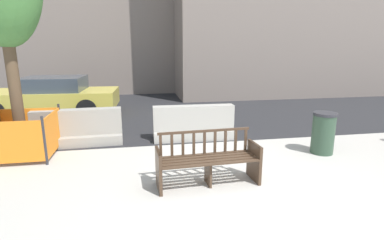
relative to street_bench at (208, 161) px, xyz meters
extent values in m
plane|color=#B7B2A8|center=(0.44, -0.54, -0.40)|extent=(200.00, 200.00, 0.00)
cube|color=#28282B|center=(0.44, 8.16, -0.39)|extent=(120.00, 12.00, 0.01)
cube|color=#473323|center=(-0.82, -0.07, -0.07)|extent=(0.08, 0.51, 0.66)
cube|color=#473323|center=(0.82, 0.02, -0.07)|extent=(0.08, 0.51, 0.66)
cube|color=#473323|center=(0.00, -0.03, -0.17)|extent=(0.06, 0.33, 0.45)
cube|color=#473323|center=(0.01, -0.26, 0.05)|extent=(1.60, 0.15, 0.02)
cube|color=#473323|center=(0.01, -0.14, 0.05)|extent=(1.60, 0.15, 0.02)
cube|color=#473323|center=(0.00, -0.03, 0.05)|extent=(1.60, 0.15, 0.02)
cube|color=#473323|center=(0.00, 0.09, 0.05)|extent=(1.60, 0.15, 0.02)
cube|color=#473323|center=(-0.01, 0.20, 0.05)|extent=(1.60, 0.15, 0.02)
cube|color=#473323|center=(-0.01, 0.21, 0.46)|extent=(1.60, 0.12, 0.04)
cube|color=#473323|center=(-0.76, 0.17, 0.25)|extent=(0.05, 0.03, 0.38)
cube|color=#473323|center=(-0.57, 0.18, 0.25)|extent=(0.05, 0.03, 0.38)
cube|color=#473323|center=(-0.39, 0.19, 0.25)|extent=(0.05, 0.03, 0.38)
cube|color=#473323|center=(-0.20, 0.20, 0.25)|extent=(0.05, 0.03, 0.38)
cube|color=#473323|center=(-0.01, 0.21, 0.25)|extent=(0.05, 0.03, 0.38)
cube|color=#473323|center=(0.18, 0.22, 0.25)|extent=(0.05, 0.03, 0.38)
cube|color=#473323|center=(0.36, 0.23, 0.25)|extent=(0.05, 0.03, 0.38)
cube|color=#473323|center=(0.55, 0.24, 0.25)|extent=(0.05, 0.03, 0.38)
cube|color=#473323|center=(0.74, 0.25, 0.25)|extent=(0.05, 0.03, 0.38)
cube|color=#473323|center=(-0.82, -0.09, 0.25)|extent=(0.07, 0.46, 0.03)
cube|color=#473323|center=(0.82, 0.00, 0.25)|extent=(0.07, 0.46, 0.03)
cube|color=#ADA89E|center=(0.24, 2.57, -0.28)|extent=(2.02, 0.73, 0.24)
cube|color=#ADA89E|center=(0.24, 2.57, 0.14)|extent=(2.01, 0.35, 0.60)
cube|color=#9E998E|center=(-2.51, 2.61, -0.28)|extent=(2.03, 0.77, 0.24)
cube|color=#9E998E|center=(-2.51, 2.61, 0.14)|extent=(2.01, 0.39, 0.60)
cylinder|color=brown|center=(-3.53, 2.01, 1.02)|extent=(0.23, 0.23, 2.83)
cylinder|color=#2D2D33|center=(-2.90, 1.38, 0.09)|extent=(0.05, 0.05, 0.97)
cylinder|color=#2D2D33|center=(-4.16, 2.63, 0.09)|extent=(0.05, 0.05, 0.97)
cylinder|color=#2D2D33|center=(-2.90, 2.63, 0.09)|extent=(0.05, 0.05, 0.97)
cube|color=orange|center=(-3.53, 1.38, 0.09)|extent=(1.26, 0.03, 0.82)
cube|color=orange|center=(-3.53, 2.63, 0.09)|extent=(1.26, 0.03, 0.82)
cube|color=orange|center=(-2.90, 2.01, 0.09)|extent=(0.03, 1.26, 0.82)
cube|color=#DBC64C|center=(-4.03, 6.18, 0.14)|extent=(4.49, 2.05, 0.56)
cube|color=#38424C|center=(-3.86, 6.17, 0.65)|extent=(2.01, 1.70, 0.46)
cylinder|color=black|center=(-5.35, 7.11, -0.08)|extent=(0.65, 0.25, 0.64)
cylinder|color=black|center=(-2.72, 5.25, -0.08)|extent=(0.65, 0.25, 0.64)
cylinder|color=black|center=(-2.63, 6.96, -0.08)|extent=(0.65, 0.25, 0.64)
cylinder|color=#334C38|center=(2.78, 1.03, 0.02)|extent=(0.47, 0.47, 0.84)
cylinder|color=#2D2D33|center=(2.78, 1.03, 0.47)|extent=(0.49, 0.49, 0.06)
camera|label=1|loc=(-1.09, -4.53, 1.84)|focal=28.00mm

